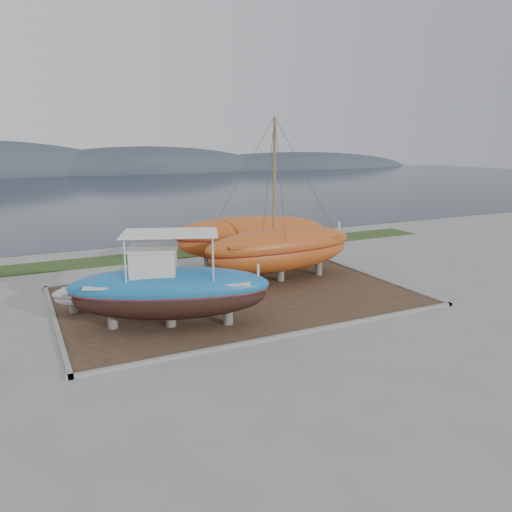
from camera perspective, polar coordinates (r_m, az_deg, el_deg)
name	(u,v)px	position (r m, az deg, el deg)	size (l,w,h in m)	color
ground	(272,320)	(23.45, 1.80, -7.34)	(140.00, 140.00, 0.00)	gray
dirt_patch	(237,296)	(26.84, -2.22, -4.63)	(18.00, 12.00, 0.06)	#422D1E
curb_frame	(237,296)	(26.83, -2.22, -4.54)	(18.60, 12.60, 0.15)	gray
grass_strip	(173,254)	(37.29, -9.44, 0.21)	(44.00, 3.00, 0.08)	#284219
sea	(78,191)	(90.37, -19.68, 6.99)	(260.00, 100.00, 0.04)	black
mountain_ridge	(51,173)	(145.00, -22.35, 8.72)	(200.00, 36.00, 20.00)	#333D49
blue_caique	(169,280)	(22.24, -9.87, -2.72)	(8.87, 2.77, 4.27)	#1C6FAF
white_dinghy	(100,296)	(25.69, -17.35, -4.42)	(4.41, 1.65, 1.33)	silver
orange_sailboat	(281,202)	(28.85, 2.91, 6.24)	(9.71, 2.86, 9.43)	#B34F1B
orange_bare_hull	(251,243)	(32.51, -0.55, 1.55)	(10.13, 3.04, 3.32)	#B34F1B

